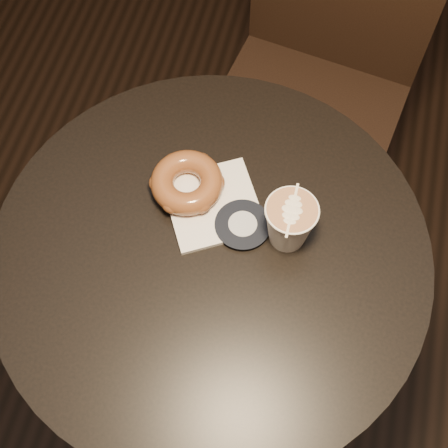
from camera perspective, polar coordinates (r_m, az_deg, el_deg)
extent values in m
plane|color=black|center=(1.69, -0.75, -12.92)|extent=(4.50, 4.50, 0.00)
cylinder|color=black|center=(1.00, -1.25, -2.62)|extent=(0.70, 0.70, 0.03)
cylinder|color=black|center=(1.34, -0.94, -9.08)|extent=(0.07, 0.07, 0.70)
cylinder|color=black|center=(1.68, -0.76, -12.84)|extent=(0.44, 0.44, 0.02)
cube|color=black|center=(1.48, 7.29, 9.70)|extent=(0.47, 0.47, 0.04)
cylinder|color=black|center=(1.62, -1.57, 2.26)|extent=(0.04, 0.04, 0.46)
cylinder|color=black|center=(1.58, 10.11, -2.16)|extent=(0.04, 0.04, 0.46)
cylinder|color=black|center=(1.80, 3.06, 11.22)|extent=(0.04, 0.04, 0.46)
cylinder|color=black|center=(1.76, 13.74, 7.38)|extent=(0.04, 0.04, 0.46)
cube|color=white|center=(1.01, -1.01, 1.78)|extent=(0.19, 0.19, 0.01)
torus|color=brown|center=(1.01, -3.41, 3.82)|extent=(0.12, 0.12, 0.04)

